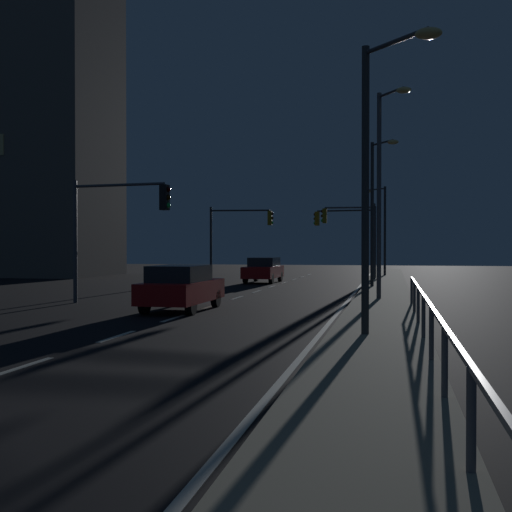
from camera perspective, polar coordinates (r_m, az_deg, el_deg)
ground_plane at (r=23.52m, az=-3.84°, el=-4.54°), size 112.00×112.00×0.00m
sidewalk_right at (r=22.59m, az=11.55°, el=-4.60°), size 2.35×77.00×0.14m
lane_markings_center at (r=26.88m, az=-1.75°, el=-3.86°), size 0.14×50.00×0.01m
lane_edge_line at (r=27.63m, az=8.74°, el=-3.75°), size 0.14×53.00×0.01m
car at (r=21.56m, az=-6.87°, el=-2.84°), size 1.85×4.41×1.57m
car_oncoming at (r=38.77m, az=0.70°, el=-1.25°), size 1.88×4.43×1.57m
traffic_light_near_left at (r=42.59m, az=8.31°, el=2.62°), size 4.27×0.63×4.82m
traffic_light_near_right at (r=41.80m, az=-1.56°, el=2.60°), size 4.32×0.70×4.95m
traffic_light_mid_right at (r=40.48m, az=8.65°, el=2.73°), size 3.49×0.52×4.89m
traffic_light_far_right at (r=24.47m, az=-12.62°, el=3.70°), size 4.20×0.61×4.84m
street_lamp_corner at (r=14.64m, az=11.07°, el=8.94°), size 1.72×1.62×6.75m
street_lamp_far_end at (r=47.46m, az=11.45°, el=3.16°), size 1.72×1.49×6.62m
street_lamp_mid_block at (r=33.26m, az=10.97°, el=5.11°), size 1.44×1.63×7.63m
street_lamp_across_street at (r=25.23m, az=11.61°, el=7.19°), size 1.30×1.54×8.22m
barrier_fence at (r=13.13m, az=15.46°, el=-4.94°), size 0.09×20.21×0.98m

